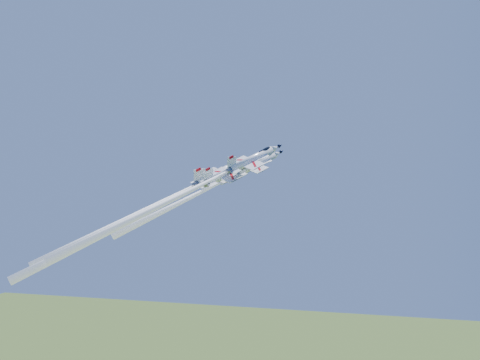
% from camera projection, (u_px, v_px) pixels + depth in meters
% --- Properties ---
extents(jet_lead, '(23.29, 25.65, 27.87)m').
position_uv_depth(jet_lead, '(209.00, 188.00, 117.13)').
color(jet_lead, white).
extents(jet_left, '(28.88, 31.78, 34.37)m').
position_uv_depth(jet_left, '(160.00, 203.00, 114.76)').
color(jet_left, white).
extents(jet_right, '(27.69, 31.07, 36.13)m').
position_uv_depth(jet_right, '(182.00, 194.00, 107.23)').
color(jet_right, white).
extents(jet_slot, '(29.02, 32.54, 37.75)m').
position_uv_depth(jet_slot, '(156.00, 208.00, 107.50)').
color(jet_slot, white).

